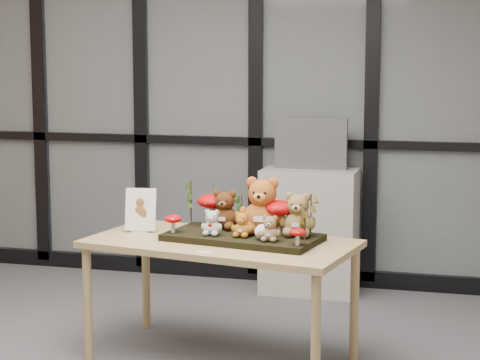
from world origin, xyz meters
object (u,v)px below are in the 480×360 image
(bear_white_bow, at_px, (212,221))
(bear_small_yellow, at_px, (242,223))
(bear_brown_medium, at_px, (225,208))
(mushroom_front_left, at_px, (173,223))
(plush_cream_hedgehog, at_px, (263,231))
(cabinet, at_px, (309,231))
(monitor, at_px, (311,143))
(display_table, at_px, (221,253))
(mushroom_back_left, at_px, (213,208))
(bear_beige_small, at_px, (270,227))
(mushroom_back_right, at_px, (279,215))
(bear_tan_back, at_px, (298,212))
(sign_holder, at_px, (141,212))
(bear_pooh_yellow, at_px, (262,202))
(diorama_tray, at_px, (243,237))
(mushroom_front_right, at_px, (298,236))

(bear_white_bow, bearing_deg, bear_small_yellow, 10.05)
(bear_brown_medium, distance_m, mushroom_front_left, 0.31)
(plush_cream_hedgehog, relative_size, cabinet, 0.10)
(monitor, bearing_deg, bear_brown_medium, -100.04)
(bear_brown_medium, bearing_deg, bear_small_yellow, -41.76)
(display_table, distance_m, plush_cream_hedgehog, 0.31)
(bear_white_bow, bearing_deg, mushroom_back_left, 115.75)
(bear_beige_small, height_order, mushroom_back_right, mushroom_back_right)
(bear_tan_back, bearing_deg, bear_beige_small, -113.54)
(display_table, xyz_separation_m, mushroom_front_left, (-0.27, -0.02, 0.16))
(bear_small_yellow, xyz_separation_m, monitor, (0.09, 1.56, 0.28))
(mushroom_back_right, distance_m, monitor, 1.45)
(bear_brown_medium, relative_size, sign_holder, 0.96)
(bear_small_yellow, distance_m, mushroom_back_left, 0.36)
(bear_white_bow, distance_m, mushroom_back_right, 0.37)
(cabinet, bearing_deg, bear_beige_small, -87.25)
(bear_pooh_yellow, height_order, bear_small_yellow, bear_pooh_yellow)
(cabinet, bearing_deg, bear_pooh_yellow, -90.46)
(diorama_tray, xyz_separation_m, bear_small_yellow, (0.01, -0.07, 0.09))
(bear_small_yellow, xyz_separation_m, mushroom_back_left, (-0.24, 0.26, 0.03))
(plush_cream_hedgehog, height_order, sign_holder, sign_holder)
(bear_pooh_yellow, relative_size, bear_small_yellow, 2.27)
(sign_holder, bearing_deg, monitor, 54.39)
(bear_small_yellow, relative_size, mushroom_front_left, 1.39)
(bear_tan_back, distance_m, bear_beige_small, 0.22)
(mushroom_front_right, relative_size, monitor, 0.19)
(bear_pooh_yellow, xyz_separation_m, plush_cream_hedgehog, (0.05, -0.17, -0.12))
(bear_white_bow, distance_m, monitor, 1.60)
(mushroom_back_left, xyz_separation_m, monitor, (0.33, 1.30, 0.25))
(mushroom_back_left, relative_size, mushroom_front_right, 2.11)
(plush_cream_hedgehog, bearing_deg, mushroom_front_left, -176.10)
(plush_cream_hedgehog, bearing_deg, bear_beige_small, -18.96)
(bear_tan_back, height_order, mushroom_back_right, bear_tan_back)
(bear_brown_medium, bearing_deg, diorama_tray, -31.69)
(mushroom_front_right, distance_m, sign_holder, 1.01)
(display_table, relative_size, bear_beige_small, 10.17)
(mushroom_back_left, bearing_deg, diorama_tray, -40.30)
(bear_small_yellow, xyz_separation_m, mushroom_front_left, (-0.40, 0.02, -0.02))
(bear_brown_medium, height_order, bear_beige_small, bear_brown_medium)
(plush_cream_hedgehog, bearing_deg, bear_pooh_yellow, 115.19)
(bear_tan_back, distance_m, plush_cream_hedgehog, 0.23)
(mushroom_front_left, distance_m, sign_holder, 0.27)
(cabinet, bearing_deg, mushroom_front_left, -107.90)
(bear_pooh_yellow, xyz_separation_m, mushroom_front_left, (-0.48, -0.11, -0.12))
(diorama_tray, bearing_deg, bear_small_yellow, -69.03)
(sign_holder, bearing_deg, mushroom_front_right, -23.80)
(bear_brown_medium, bearing_deg, mushroom_front_left, -134.81)
(mushroom_back_left, xyz_separation_m, mushroom_back_right, (0.42, -0.13, 0.00))
(bear_tan_back, distance_m, sign_holder, 0.93)
(mushroom_front_right, bearing_deg, display_table, 160.67)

